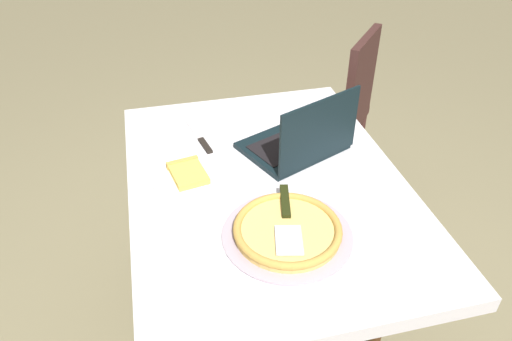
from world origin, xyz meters
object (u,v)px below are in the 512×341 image
Objects in this scene: pizza_tray at (287,230)px; table_knife at (201,140)px; laptop at (300,141)px; dining_table at (267,200)px; chair_near at (337,109)px; pizza_plate at (189,176)px.

pizza_tray is 1.57× the size of table_knife.
dining_table is at bearing 131.15° from laptop.
table_knife is 0.25× the size of chair_near.
table_knife is at bearing 63.74° from laptop.
pizza_plate is 1.02× the size of table_knife.
laptop is 1.10× the size of pizza_tray.
pizza_plate is at bearing 74.14° from dining_table.
dining_table is 0.23m from laptop.
table_knife is at bearing -18.09° from pizza_plate.
dining_table is 2.90× the size of laptop.
chair_near is (1.05, -0.58, -0.27)m from pizza_tray.
pizza_tray reaches higher than dining_table.
pizza_tray is at bearing -143.75° from pizza_plate.
table_knife is (0.28, 0.17, 0.08)m from dining_table.
pizza_plate is 1.13m from chair_near.
table_knife is (0.21, -0.07, -0.01)m from pizza_plate.
pizza_plate reaches higher than table_knife.
chair_near is (0.74, -0.81, -0.27)m from pizza_plate.
laptop is at bearing -48.85° from dining_table.
laptop reaches higher than pizza_tray.
laptop is at bearing -116.26° from table_knife.
table_knife is at bearing 16.75° from pizza_tray.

